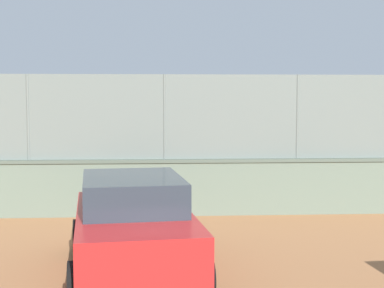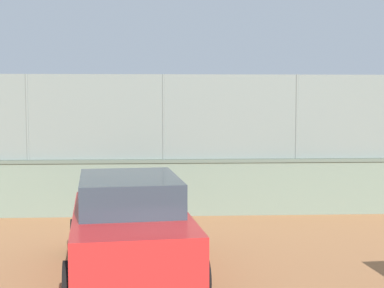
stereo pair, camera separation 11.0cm
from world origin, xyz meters
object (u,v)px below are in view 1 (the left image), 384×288
(sports_ball, at_px, (219,192))
(parked_car_red, at_px, (133,223))
(player_foreground_swinging, at_px, (185,148))
(courtside_bench, at_px, (379,183))
(player_at_service_line, at_px, (173,155))

(sports_ball, distance_m, parked_car_red, 7.77)
(player_foreground_swinging, distance_m, sports_ball, 4.56)
(courtside_bench, xyz_separation_m, parked_car_red, (6.30, 6.36, 0.34))
(courtside_bench, relative_size, parked_car_red, 0.39)
(player_at_service_line, bearing_deg, courtside_bench, 154.75)
(player_at_service_line, height_order, sports_ball, player_at_service_line)
(sports_ball, relative_size, courtside_bench, 0.05)
(player_at_service_line, bearing_deg, sports_ball, 130.97)
(parked_car_red, bearing_deg, courtside_bench, -134.74)
(parked_car_red, bearing_deg, player_foreground_swinging, -95.14)
(player_at_service_line, height_order, player_foreground_swinging, player_at_service_line)
(sports_ball, xyz_separation_m, parked_car_red, (1.99, 7.47, 0.76))
(player_foreground_swinging, xyz_separation_m, courtside_bench, (-5.24, 5.48, -0.52))
(player_foreground_swinging, bearing_deg, sports_ball, 102.01)
(sports_ball, bearing_deg, player_at_service_line, -49.03)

